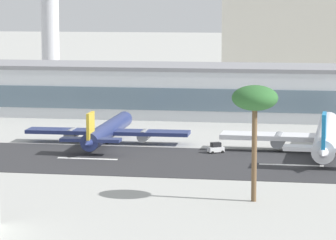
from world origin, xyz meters
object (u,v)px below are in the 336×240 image
object	(u,v)px
control_tower	(50,13)
palm_tree_0	(255,101)
terminal_building	(235,91)
airliner_gold_tail_gate_0	(107,131)
airliner_blue_tail_gate_1	(326,137)
service_baggage_tug_2	(216,148)

from	to	relation	value
control_tower	palm_tree_0	distance (m)	164.58
terminal_building	airliner_gold_tail_gate_0	xyz separation A→B (m)	(-22.31, -50.48, -4.07)
airliner_blue_tail_gate_1	palm_tree_0	world-z (taller)	palm_tree_0
terminal_building	airliner_blue_tail_gate_1	world-z (taller)	terminal_building
airliner_gold_tail_gate_0	airliner_blue_tail_gate_1	world-z (taller)	airliner_blue_tail_gate_1
service_baggage_tug_2	palm_tree_0	xyz separation A→B (m)	(11.20, -42.86, 14.50)
terminal_building	airliner_blue_tail_gate_1	distance (m)	59.60
terminal_building	palm_tree_0	size ratio (longest dim) A/B	10.90
terminal_building	palm_tree_0	world-z (taller)	palm_tree_0
airliner_blue_tail_gate_1	terminal_building	bearing A→B (deg)	25.21
airliner_blue_tail_gate_1	service_baggage_tug_2	xyz separation A→B (m)	(-21.88, -4.08, -2.24)
terminal_building	airliner_blue_tail_gate_1	xyz separation A→B (m)	(24.12, -54.39, -3.53)
palm_tree_0	terminal_building	bearing A→B (deg)	97.56
service_baggage_tug_2	terminal_building	bearing A→B (deg)	58.74
terminal_building	control_tower	bearing A→B (deg)	145.91
service_baggage_tug_2	palm_tree_0	world-z (taller)	palm_tree_0
control_tower	service_baggage_tug_2	distance (m)	124.22
terminal_building	palm_tree_0	distance (m)	102.59
service_baggage_tug_2	palm_tree_0	bearing A→B (deg)	-108.82
terminal_building	airliner_blue_tail_gate_1	bearing A→B (deg)	-66.08
control_tower	airliner_blue_tail_gate_1	size ratio (longest dim) A/B	0.84
airliner_gold_tail_gate_0	service_baggage_tug_2	xyz separation A→B (m)	(24.56, -7.99, -1.70)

